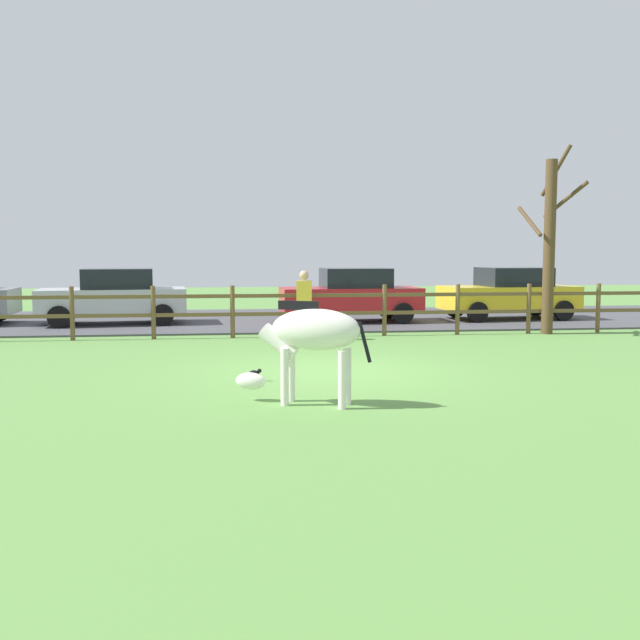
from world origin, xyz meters
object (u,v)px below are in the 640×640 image
object	(u,v)px
parked_car_red	(351,295)
parked_car_yellow	(509,293)
crow_on_grass	(255,374)
visitor_near_fence	(304,302)
bare_tree	(549,242)
zebra	(310,337)
parked_car_silver	(114,296)

from	to	relation	value
parked_car_red	parked_car_yellow	bearing A→B (deg)	3.23
crow_on_grass	visitor_near_fence	size ratio (longest dim) A/B	0.13
parked_car_red	parked_car_yellow	distance (m)	4.90
crow_on_grass	parked_car_red	world-z (taller)	parked_car_red
bare_tree	zebra	size ratio (longest dim) A/B	2.60
visitor_near_fence	parked_car_silver	bearing A→B (deg)	142.13
parked_car_yellow	visitor_near_fence	world-z (taller)	visitor_near_fence
parked_car_silver	visitor_near_fence	world-z (taller)	visitor_near_fence
bare_tree	zebra	world-z (taller)	bare_tree
bare_tree	parked_car_silver	bearing A→B (deg)	163.28
parked_car_yellow	visitor_near_fence	xyz separation A→B (m)	(-6.64, -3.92, 0.06)
parked_car_red	visitor_near_fence	bearing A→B (deg)	-115.64
zebra	crow_on_grass	distance (m)	2.11
bare_tree	parked_car_yellow	world-z (taller)	bare_tree
crow_on_grass	visitor_near_fence	world-z (taller)	visitor_near_fence
parked_car_red	zebra	bearing A→B (deg)	-102.54
parked_car_silver	bare_tree	bearing A→B (deg)	-16.72
parked_car_silver	visitor_near_fence	size ratio (longest dim) A/B	2.54
zebra	parked_car_silver	distance (m)	11.79
zebra	parked_car_yellow	bearing A→B (deg)	56.48
parked_car_red	parked_car_silver	world-z (taller)	same
parked_car_yellow	parked_car_silver	bearing A→B (deg)	-179.82
bare_tree	crow_on_grass	bearing A→B (deg)	-142.89
zebra	visitor_near_fence	size ratio (longest dim) A/B	1.12
parked_car_red	bare_tree	bearing A→B (deg)	-34.81
zebra	crow_on_grass	bearing A→B (deg)	110.85
crow_on_grass	parked_car_red	distance (m)	9.43
zebra	parked_car_yellow	size ratio (longest dim) A/B	0.45
zebra	parked_car_silver	bearing A→B (deg)	111.68
bare_tree	parked_car_red	bearing A→B (deg)	145.19
parked_car_yellow	visitor_near_fence	size ratio (longest dim) A/B	2.51
zebra	parked_car_red	bearing A→B (deg)	77.46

